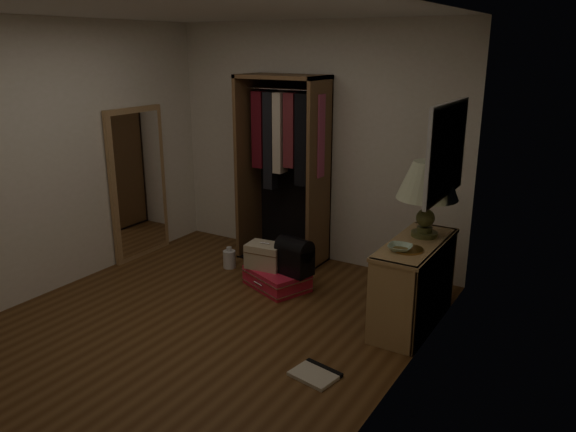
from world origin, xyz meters
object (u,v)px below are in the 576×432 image
at_px(table_lamp, 428,182).
at_px(pink_suitcase, 277,278).
at_px(open_wardrobe, 286,154).
at_px(black_bag, 294,255).
at_px(train_case, 265,255).
at_px(white_jug, 229,259).
at_px(floor_mirror, 138,184).
at_px(console_bookshelf, 415,280).

bearing_deg(table_lamp, pink_suitcase, -173.19).
bearing_deg(open_wardrobe, black_bag, -53.47).
distance_m(train_case, white_jug, 0.66).
bearing_deg(white_jug, floor_mirror, -169.78).
bearing_deg(floor_mirror, pink_suitcase, 0.83).
bearing_deg(black_bag, console_bookshelf, 10.89).
distance_m(console_bookshelf, black_bag, 1.21).
bearing_deg(black_bag, open_wardrobe, 137.48).
distance_m(train_case, black_bag, 0.34).
bearing_deg(white_jug, table_lamp, -0.07).
relative_size(pink_suitcase, black_bag, 1.99).
relative_size(pink_suitcase, train_case, 1.92).
bearing_deg(train_case, black_bag, -3.38).
relative_size(black_bag, table_lamp, 0.57).
relative_size(black_bag, white_jug, 1.58).
bearing_deg(console_bookshelf, white_jug, 175.61).
height_order(open_wardrobe, white_jug, open_wardrobe).
distance_m(pink_suitcase, white_jug, 0.75).
relative_size(open_wardrobe, white_jug, 8.59).
height_order(pink_suitcase, white_jug, white_jug).
xyz_separation_m(console_bookshelf, open_wardrobe, (-1.76, 0.74, 0.81)).
bearing_deg(table_lamp, black_bag, -172.49).
xyz_separation_m(open_wardrobe, black_bag, (0.55, -0.74, -0.83)).
xyz_separation_m(pink_suitcase, white_jug, (-0.73, 0.17, 0.01)).
xyz_separation_m(pink_suitcase, black_bag, (0.20, 0.01, 0.29)).
bearing_deg(table_lamp, open_wardrobe, 161.89).
height_order(console_bookshelf, train_case, console_bookshelf).
bearing_deg(floor_mirror, console_bookshelf, 0.60).
distance_m(pink_suitcase, table_lamp, 1.82).
distance_m(open_wardrobe, white_jug, 1.30).
relative_size(console_bookshelf, floor_mirror, 0.66).
relative_size(train_case, table_lamp, 0.59).
bearing_deg(console_bookshelf, table_lamp, 88.34).
xyz_separation_m(floor_mirror, train_case, (1.69, 0.02, -0.53)).
bearing_deg(open_wardrobe, pink_suitcase, -65.03).
bearing_deg(train_case, table_lamp, 0.36).
height_order(pink_suitcase, train_case, train_case).
relative_size(pink_suitcase, table_lamp, 1.14).
bearing_deg(black_bag, floor_mirror, -168.06).
xyz_separation_m(floor_mirror, white_jug, (1.10, 0.20, -0.75)).
xyz_separation_m(train_case, white_jug, (-0.59, 0.18, -0.22)).
bearing_deg(table_lamp, console_bookshelf, -91.66).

